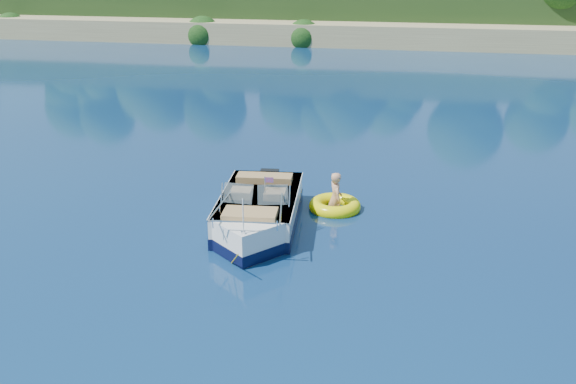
# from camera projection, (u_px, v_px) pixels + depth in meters

# --- Properties ---
(ground) EXTENTS (160.00, 160.00, 0.00)m
(ground) POSITION_uv_depth(u_px,v_px,m) (318.00, 321.00, 11.50)
(ground) COLOR #0A1947
(ground) RESTS_ON ground
(shoreline) EXTENTS (170.00, 59.00, 6.00)m
(shoreline) POSITION_uv_depth(u_px,v_px,m) (405.00, 2.00, 69.71)
(shoreline) COLOR #8F7F53
(shoreline) RESTS_ON ground
(motorboat) EXTENTS (2.12, 5.12, 1.70)m
(motorboat) POSITION_uv_depth(u_px,v_px,m) (258.00, 215.00, 15.24)
(motorboat) COLOR white
(motorboat) RESTS_ON ground
(tow_tube) EXTENTS (1.64, 1.64, 0.35)m
(tow_tube) POSITION_uv_depth(u_px,v_px,m) (335.00, 206.00, 16.44)
(tow_tube) COLOR #FFF506
(tow_tube) RESTS_ON ground
(boy) EXTENTS (0.66, 0.86, 1.55)m
(boy) POSITION_uv_depth(u_px,v_px,m) (335.00, 209.00, 16.48)
(boy) COLOR tan
(boy) RESTS_ON ground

